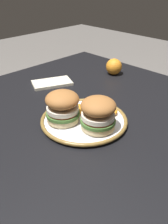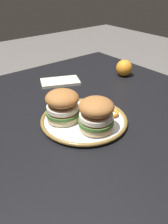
# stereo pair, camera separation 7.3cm
# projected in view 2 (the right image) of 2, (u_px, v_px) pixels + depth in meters

# --- Properties ---
(dining_table) EXTENTS (1.22, 1.03, 0.73)m
(dining_table) POSITION_uv_depth(u_px,v_px,m) (67.00, 140.00, 0.87)
(dining_table) COLOR black
(dining_table) RESTS_ON ground
(dinner_plate) EXTENTS (0.29, 0.29, 0.02)m
(dinner_plate) POSITION_uv_depth(u_px,v_px,m) (84.00, 120.00, 0.80)
(dinner_plate) COLOR white
(dinner_plate) RESTS_ON dining_table
(sandwich_half_left) EXTENTS (0.14, 0.14, 0.10)m
(sandwich_half_left) POSITION_uv_depth(u_px,v_px,m) (96.00, 114.00, 0.72)
(sandwich_half_left) COLOR beige
(sandwich_half_left) RESTS_ON dinner_plate
(sandwich_half_right) EXTENTS (0.14, 0.14, 0.10)m
(sandwich_half_right) POSITION_uv_depth(u_px,v_px,m) (62.00, 105.00, 0.77)
(sandwich_half_right) COLOR beige
(sandwich_half_right) RESTS_ON dinner_plate
(orange_peel_curled) EXTENTS (0.06, 0.06, 0.01)m
(orange_peel_curled) POSITION_uv_depth(u_px,v_px,m) (111.00, 113.00, 0.81)
(orange_peel_curled) COLOR orange
(orange_peel_curled) RESTS_ON dinner_plate
(orange_peel_strip_long) EXTENTS (0.07, 0.07, 0.01)m
(orange_peel_strip_long) POSITION_uv_depth(u_px,v_px,m) (81.00, 109.00, 0.84)
(orange_peel_strip_long) COLOR orange
(orange_peel_strip_long) RESTS_ON dinner_plate
(orange_peel_strip_short) EXTENTS (0.06, 0.05, 0.01)m
(orange_peel_strip_short) POSITION_uv_depth(u_px,v_px,m) (98.00, 104.00, 0.87)
(orange_peel_strip_short) COLOR orange
(orange_peel_strip_short) RESTS_ON dinner_plate
(whole_orange) EXTENTS (0.08, 0.08, 0.08)m
(whole_orange) POSITION_uv_depth(u_px,v_px,m) (124.00, 68.00, 1.14)
(whole_orange) COLOR orange
(whole_orange) RESTS_ON dining_table
(folded_napkin) EXTENTS (0.19, 0.16, 0.01)m
(folded_napkin) POSITION_uv_depth(u_px,v_px,m) (60.00, 82.00, 1.08)
(folded_napkin) COLOR beige
(folded_napkin) RESTS_ON dining_table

